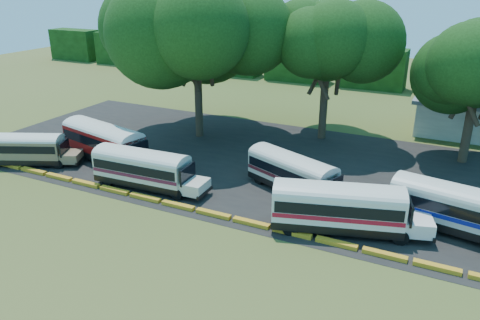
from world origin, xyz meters
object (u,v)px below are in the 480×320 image
at_px(bus_cream_west, 144,167).
at_px(tree_west, 196,24).
at_px(bus_white_red, 341,205).
at_px(bus_red, 105,141).
at_px(bus_beige, 24,147).

distance_m(bus_cream_west, tree_west, 16.83).
height_order(bus_white_red, tree_west, tree_west).
bearing_deg(bus_red, bus_beige, -135.12).
xyz_separation_m(bus_beige, bus_cream_west, (12.72, 0.74, 0.12)).
bearing_deg(bus_cream_west, tree_west, 99.09).
xyz_separation_m(bus_red, bus_cream_west, (6.64, -3.07, -0.25)).
xyz_separation_m(bus_cream_west, tree_west, (-2.79, 13.33, 9.88)).
relative_size(bus_cream_west, bus_white_red, 0.92).
relative_size(bus_beige, bus_white_red, 0.84).
distance_m(bus_cream_west, bus_white_red, 16.02).
bearing_deg(bus_white_red, bus_cream_west, 163.75).
bearing_deg(bus_cream_west, bus_red, 152.49).
xyz_separation_m(bus_white_red, tree_west, (-18.81, 13.32, 9.75)).
xyz_separation_m(bus_beige, tree_west, (9.93, 14.07, 10.00)).
bearing_deg(bus_beige, bus_cream_west, -20.80).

